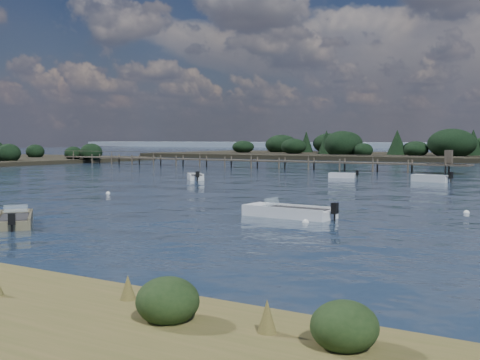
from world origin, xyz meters
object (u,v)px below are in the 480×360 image
Objects in this scene: tender_far_grey at (195,178)px; tender_far_white at (342,176)px; tender_far_grey_b at (431,180)px; dinghy_mid_white_a at (289,214)px; dinghy_near_olive at (15,222)px; jetty at (254,161)px.

tender_far_grey reaches higher than tender_far_white.
tender_far_grey_b is 1.15× the size of tender_far_grey.
tender_far_grey is 28.69m from dinghy_mid_white_a.
tender_far_grey_b is at bearing 24.45° from tender_far_grey.
tender_far_grey is (-20.23, -9.20, -0.02)m from tender_far_grey_b.
dinghy_near_olive is at bearing -136.18° from dinghy_mid_white_a.
tender_far_grey is 1.09× the size of tender_far_white.
dinghy_near_olive is at bearing -90.36° from tender_far_white.
dinghy_near_olive is 55.90m from jetty.
jetty is (-18.24, 13.42, 0.84)m from tender_far_white.
tender_far_white is at bearing -36.33° from jetty.
tender_far_white is at bearing 107.06° from dinghy_mid_white_a.
dinghy_mid_white_a reaches higher than tender_far_grey.
dinghy_mid_white_a is at bearing -89.65° from tender_far_grey_b.
dinghy_mid_white_a is 0.08× the size of jetty.
dinghy_near_olive reaches higher than tender_far_white.
dinghy_mid_white_a reaches higher than tender_far_white.
tender_far_white is (-9.13, 0.97, -0.04)m from tender_far_grey_b.
jetty is (-27.37, 14.39, 0.80)m from tender_far_grey_b.
jetty is (-27.55, 43.75, 0.83)m from dinghy_mid_white_a.
tender_far_grey_b is 1.26× the size of tender_far_white.
tender_far_white is 0.05× the size of jetty.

